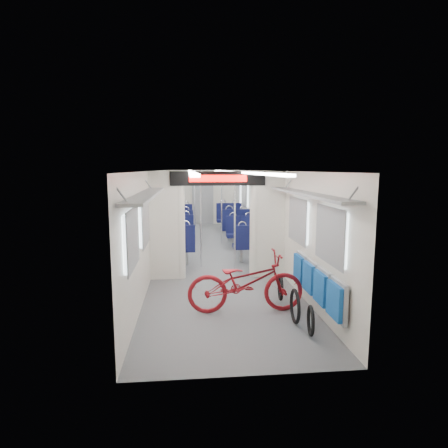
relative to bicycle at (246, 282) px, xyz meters
name	(u,v)px	position (x,y,z in m)	size (l,w,h in m)	color
carriage	(212,202)	(-0.29, 3.80, 1.00)	(12.00, 12.02, 2.31)	#515456
bicycle	(246,282)	(0.00, 0.00, 0.00)	(0.67, 1.91, 1.01)	maroon
flip_bench	(316,282)	(1.06, -0.36, 0.08)	(0.12, 2.15, 0.56)	gray
bike_hoop_a	(311,322)	(0.78, -0.98, -0.31)	(0.44, 0.44, 0.05)	black
bike_hoop_b	(295,308)	(0.68, -0.53, -0.26)	(0.54, 0.54, 0.05)	black
bike_hoop_c	(280,288)	(0.71, 0.48, -0.29)	(0.48, 0.48, 0.05)	black
seat_bay_near_left	(177,236)	(-1.23, 4.07, 0.05)	(0.93, 2.17, 1.13)	#0C1039
seat_bay_near_right	(246,236)	(0.64, 4.13, 0.03)	(0.89, 1.97, 1.07)	#0C1039
seat_bay_far_left	(180,220)	(-1.23, 7.34, 0.06)	(0.93, 2.19, 1.14)	#0C1039
seat_bay_far_right	(232,219)	(0.64, 7.19, 0.07)	(0.96, 2.33, 1.18)	#0C1039
stanchion_near_left	(201,220)	(-0.62, 2.93, 0.65)	(0.04, 0.04, 2.30)	silver
stanchion_near_right	(235,222)	(0.13, 2.46, 0.65)	(0.04, 0.04, 2.30)	silver
stanchion_far_left	(195,207)	(-0.70, 6.00, 0.65)	(0.04, 0.04, 2.30)	silver
stanchion_far_right	(222,208)	(0.12, 5.67, 0.65)	(0.04, 0.04, 2.30)	silver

